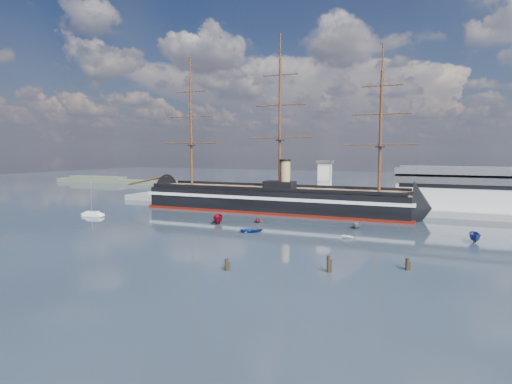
% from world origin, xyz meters
% --- Properties ---
extents(ground, '(600.00, 600.00, 0.00)m').
position_xyz_m(ground, '(0.00, 40.00, 0.00)').
color(ground, black).
rests_on(ground, ground).
extents(quay, '(180.00, 18.00, 2.00)m').
position_xyz_m(quay, '(10.00, 76.00, 0.00)').
color(quay, slate).
rests_on(quay, ground).
extents(warehouse, '(63.00, 21.00, 11.60)m').
position_xyz_m(warehouse, '(58.00, 80.00, 7.98)').
color(warehouse, '#B7BABC').
rests_on(warehouse, ground).
extents(quay_tower, '(5.00, 5.00, 15.00)m').
position_xyz_m(quay_tower, '(3.00, 73.00, 9.75)').
color(quay_tower, silver).
rests_on(quay_tower, ground).
extents(shoreline, '(120.00, 10.00, 4.00)m').
position_xyz_m(shoreline, '(-139.23, 135.00, 1.45)').
color(shoreline, '#3F4C38').
rests_on(shoreline, ground).
extents(warship, '(112.91, 16.66, 53.94)m').
position_xyz_m(warship, '(-12.60, 60.00, 4.04)').
color(warship, black).
rests_on(warship, ground).
extents(sailboat, '(7.10, 2.94, 11.03)m').
position_xyz_m(sailboat, '(-58.88, 27.82, 0.70)').
color(sailboat, silver).
rests_on(sailboat, ground).
extents(motorboat_a, '(8.22, 5.79, 3.10)m').
position_xyz_m(motorboat_a, '(-16.32, 31.08, 0.00)').
color(motorboat_a, maroon).
rests_on(motorboat_a, ground).
extents(motorboat_b, '(2.98, 3.79, 1.66)m').
position_xyz_m(motorboat_b, '(-2.76, 23.79, 0.00)').
color(motorboat_b, navy).
rests_on(motorboat_b, ground).
extents(motorboat_c, '(5.23, 1.99, 2.08)m').
position_xyz_m(motorboat_c, '(20.53, 39.83, 0.00)').
color(motorboat_c, slate).
rests_on(motorboat_c, ground).
extents(motorboat_d, '(6.10, 4.33, 2.05)m').
position_xyz_m(motorboat_d, '(-7.08, 37.65, 0.00)').
color(motorboat_d, maroon).
rests_on(motorboat_d, ground).
extents(motorboat_e, '(2.18, 2.78, 1.21)m').
position_xyz_m(motorboat_e, '(21.19, 25.82, 0.00)').
color(motorboat_e, white).
rests_on(motorboat_e, ground).
extents(motorboat_f, '(6.98, 2.79, 2.76)m').
position_xyz_m(motorboat_f, '(47.76, 32.97, 0.00)').
color(motorboat_f, navy).
rests_on(motorboat_f, ground).
extents(piling_near_mid, '(0.64, 0.64, 2.78)m').
position_xyz_m(piling_near_mid, '(7.31, -9.07, 0.00)').
color(piling_near_mid, black).
rests_on(piling_near_mid, ground).
extents(piling_near_right, '(0.64, 0.64, 3.51)m').
position_xyz_m(piling_near_right, '(23.55, -3.05, 0.00)').
color(piling_near_right, black).
rests_on(piling_near_right, ground).
extents(piling_far_right, '(0.64, 0.64, 2.79)m').
position_xyz_m(piling_far_right, '(35.64, 3.65, 0.00)').
color(piling_far_right, black).
rests_on(piling_far_right, ground).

